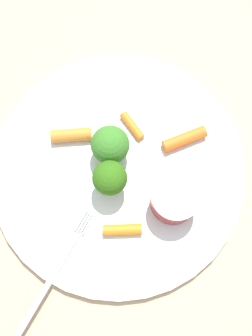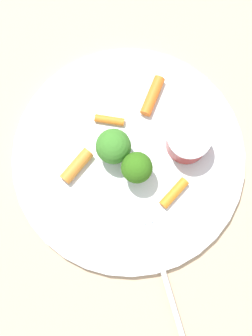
# 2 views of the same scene
# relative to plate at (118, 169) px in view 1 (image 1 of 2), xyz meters

# --- Properties ---
(ground_plane) EXTENTS (2.40, 2.40, 0.00)m
(ground_plane) POSITION_rel_plate_xyz_m (0.00, 0.00, -0.01)
(ground_plane) COLOR tan
(plate) EXTENTS (0.31, 0.31, 0.01)m
(plate) POSITION_rel_plate_xyz_m (0.00, 0.00, 0.00)
(plate) COLOR silver
(plate) RESTS_ON ground_plane
(sauce_cup) EXTENTS (0.06, 0.06, 0.04)m
(sauce_cup) POSITION_rel_plate_xyz_m (-0.02, 0.08, 0.03)
(sauce_cup) COLOR maroon
(sauce_cup) RESTS_ON plate
(broccoli_floret_0) EXTENTS (0.05, 0.05, 0.05)m
(broccoli_floret_0) POSITION_rel_plate_xyz_m (-0.01, -0.02, 0.04)
(broccoli_floret_0) COLOR #7EAC67
(broccoli_floret_0) RESTS_ON plate
(broccoli_floret_1) EXTENTS (0.04, 0.04, 0.05)m
(broccoli_floret_1) POSITION_rel_plate_xyz_m (0.02, 0.01, 0.04)
(broccoli_floret_1) COLOR #95BE58
(broccoli_floret_1) RESTS_ON plate
(carrot_stick_0) EXTENTS (0.04, 0.04, 0.01)m
(carrot_stick_0) POSITION_rel_plate_xyz_m (0.05, 0.06, 0.01)
(carrot_stick_0) COLOR orange
(carrot_stick_0) RESTS_ON plate
(carrot_stick_1) EXTENTS (0.06, 0.04, 0.02)m
(carrot_stick_1) POSITION_rel_plate_xyz_m (-0.08, 0.03, 0.01)
(carrot_stick_1) COLOR orange
(carrot_stick_1) RESTS_ON plate
(carrot_stick_2) EXTENTS (0.05, 0.04, 0.02)m
(carrot_stick_2) POSITION_rel_plate_xyz_m (0.01, -0.07, 0.01)
(carrot_stick_2) COLOR orange
(carrot_stick_2) RESTS_ON plate
(carrot_stick_3) EXTENTS (0.02, 0.04, 0.01)m
(carrot_stick_3) POSITION_rel_plate_xyz_m (-0.05, -0.02, 0.01)
(carrot_stick_3) COLOR orange
(carrot_stick_3) RESTS_ON plate
(fork) EXTENTS (0.18, 0.06, 0.00)m
(fork) POSITION_rel_plate_xyz_m (0.14, 0.04, 0.01)
(fork) COLOR #ACB2BC
(fork) RESTS_ON plate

